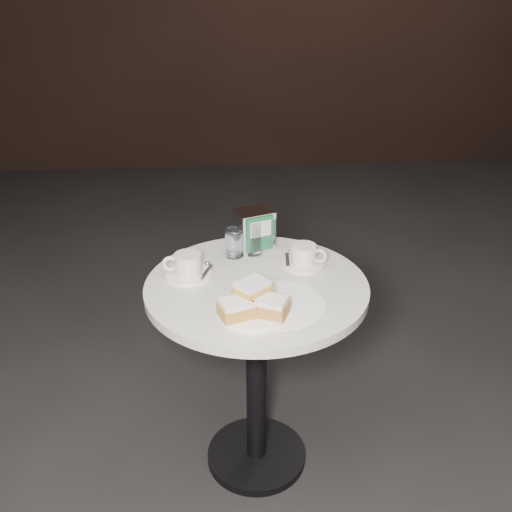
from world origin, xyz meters
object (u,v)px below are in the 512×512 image
object	(u,v)px
coffee_cup_right	(304,257)
napkin_dispenser	(254,230)
cafe_table	(256,336)
water_glass_left	(234,243)
coffee_cup_left	(188,267)
water_glass_right	(252,237)
beignet_plate	(253,305)

from	to	relation	value
coffee_cup_right	napkin_dispenser	xyz separation A→B (m)	(-0.15, 0.14, 0.04)
cafe_table	water_glass_left	size ratio (longest dim) A/B	7.56
water_glass_left	napkin_dispenser	xyz separation A→B (m)	(0.07, 0.05, 0.02)
coffee_cup_left	water_glass_right	size ratio (longest dim) A/B	1.33
coffee_cup_right	napkin_dispenser	distance (m)	0.21
napkin_dispenser	beignet_plate	bearing A→B (deg)	-115.21
coffee_cup_right	cafe_table	bearing A→B (deg)	-126.39
coffee_cup_right	water_glass_left	world-z (taller)	water_glass_left
cafe_table	coffee_cup_left	size ratio (longest dim) A/B	4.60
cafe_table	water_glass_right	size ratio (longest dim) A/B	6.11
coffee_cup_left	napkin_dispenser	world-z (taller)	napkin_dispenser
cafe_table	beignet_plate	distance (m)	0.30
coffee_cup_right	water_glass_right	distance (m)	0.20
cafe_table	napkin_dispenser	bearing A→B (deg)	87.51
beignet_plate	coffee_cup_right	size ratio (longest dim) A/B	1.15
beignet_plate	coffee_cup_left	size ratio (longest dim) A/B	1.29
cafe_table	water_glass_left	distance (m)	0.32
beignet_plate	water_glass_left	xyz separation A→B (m)	(-0.04, 0.38, 0.01)
coffee_cup_left	water_glass_left	xyz separation A→B (m)	(0.15, 0.13, 0.01)
cafe_table	coffee_cup_right	xyz separation A→B (m)	(0.17, 0.11, 0.23)
coffee_cup_right	coffee_cup_left	bearing A→B (deg)	-152.93
beignet_plate	napkin_dispenser	bearing A→B (deg)	85.24
coffee_cup_left	coffee_cup_right	xyz separation A→B (m)	(0.38, 0.04, -0.00)
beignet_plate	water_glass_left	bearing A→B (deg)	95.43
beignet_plate	water_glass_left	size ratio (longest dim) A/B	2.12
water_glass_left	napkin_dispenser	distance (m)	0.09
coffee_cup_right	water_glass_right	world-z (taller)	water_glass_right
cafe_table	coffee_cup_right	bearing A→B (deg)	33.12
water_glass_left	coffee_cup_left	bearing A→B (deg)	-139.17
coffee_cup_right	water_glass_left	size ratio (longest dim) A/B	1.84
beignet_plate	water_glass_right	bearing A→B (deg)	86.14
napkin_dispenser	cafe_table	bearing A→B (deg)	-112.95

